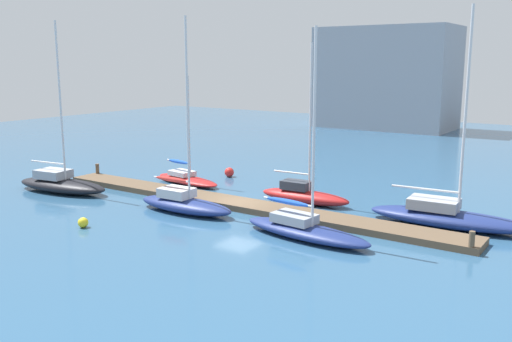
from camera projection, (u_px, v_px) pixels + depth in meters
ground_plane at (238, 207)px, 35.45m from camera, size 120.00×120.00×0.00m
dock_pier at (238, 204)px, 35.41m from camera, size 29.68×2.20×0.38m
dock_piling_near_end at (98, 171)px, 44.08m from camera, size 0.28×0.28×1.15m
dock_piling_far_end at (472, 243)px, 26.59m from camera, size 0.28×0.28×1.15m
sailboat_0 at (61, 183)px, 39.43m from camera, size 7.84×3.40×11.76m
sailboat_1 at (186, 178)px, 42.19m from camera, size 6.52×2.79×8.06m
sailboat_2 at (184, 202)px, 34.11m from camera, size 6.79×2.29×11.64m
sailboat_3 at (304, 194)px, 36.30m from camera, size 6.28×1.98×10.23m
sailboat_4 at (304, 228)px, 29.06m from camera, size 7.67×2.70×10.76m
sailboat_5 at (448, 216)px, 31.08m from camera, size 9.13×3.13×11.99m
mooring_buoy_red at (229, 172)px, 44.63m from camera, size 0.75×0.75×0.75m
mooring_buoy_yellow at (83, 223)px, 30.99m from camera, size 0.57×0.57×0.57m
harbor_building_distant at (386, 78)px, 76.96m from camera, size 18.15×9.91×13.71m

